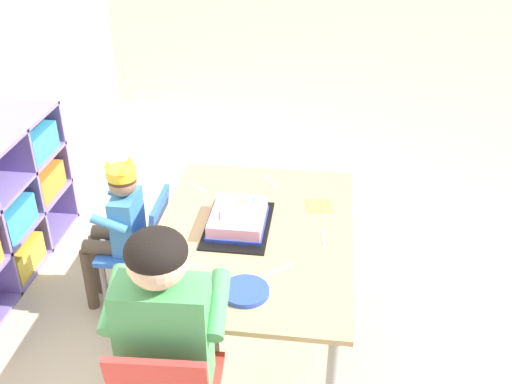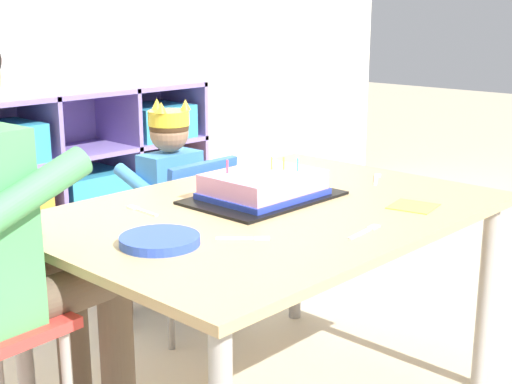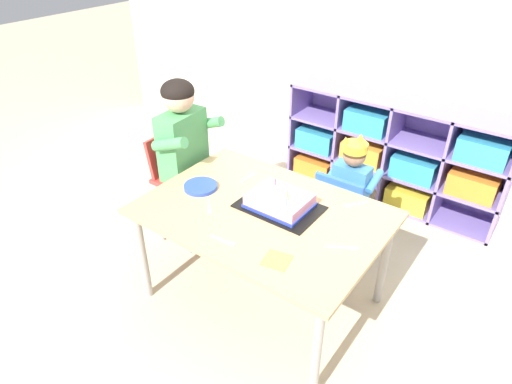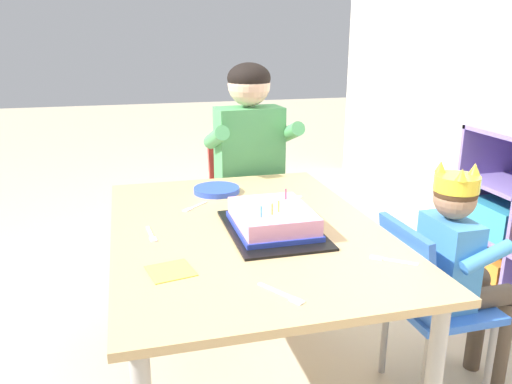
{
  "view_description": "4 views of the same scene",
  "coord_description": "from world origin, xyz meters",
  "px_view_note": "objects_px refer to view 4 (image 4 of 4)",
  "views": [
    {
      "loc": [
        -2.15,
        -0.3,
        2.08
      ],
      "look_at": [
        0.06,
        -0.0,
        0.78
      ],
      "focal_mm": 42.58,
      "sensor_mm": 36.0,
      "label": 1
    },
    {
      "loc": [
        -1.35,
        -1.22,
        1.12
      ],
      "look_at": [
        -0.04,
        0.01,
        0.65
      ],
      "focal_mm": 50.12,
      "sensor_mm": 36.0,
      "label": 2
    },
    {
      "loc": [
        1.07,
        -1.52,
        1.91
      ],
      "look_at": [
        -0.05,
        0.01,
        0.69
      ],
      "focal_mm": 31.67,
      "sensor_mm": 36.0,
      "label": 3
    },
    {
      "loc": [
        1.5,
        -0.36,
        1.2
      ],
      "look_at": [
        -0.02,
        0.04,
        0.72
      ],
      "focal_mm": 35.75,
      "sensor_mm": 36.0,
      "label": 4
    }
  ],
  "objects_px": {
    "classroom_chair_blue": "(427,297)",
    "paper_plate_stack": "(217,190)",
    "classroom_chair_adult_side": "(246,194)",
    "birthday_cake_on_tray": "(273,221)",
    "adult_helper_seated": "(253,156)",
    "child_with_crown": "(459,255)",
    "activity_table": "(247,244)",
    "fork_near_child_seat": "(284,294)",
    "fork_beside_plate_stack": "(390,260)",
    "fork_at_table_front_edge": "(288,198)",
    "fork_by_napkin": "(151,235)",
    "fork_scattered_mid_table": "(194,207)"
  },
  "relations": [
    {
      "from": "classroom_chair_blue",
      "to": "paper_plate_stack",
      "type": "relative_size",
      "value": 3.5
    },
    {
      "from": "classroom_chair_adult_side",
      "to": "birthday_cake_on_tray",
      "type": "bearing_deg",
      "value": -101.33
    },
    {
      "from": "adult_helper_seated",
      "to": "birthday_cake_on_tray",
      "type": "height_order",
      "value": "adult_helper_seated"
    },
    {
      "from": "classroom_chair_blue",
      "to": "child_with_crown",
      "type": "relative_size",
      "value": 0.77
    },
    {
      "from": "activity_table",
      "to": "birthday_cake_on_tray",
      "type": "height_order",
      "value": "birthday_cake_on_tray"
    },
    {
      "from": "activity_table",
      "to": "adult_helper_seated",
      "type": "xyz_separation_m",
      "value": [
        -0.67,
        0.2,
        0.14
      ]
    },
    {
      "from": "fork_near_child_seat",
      "to": "fork_beside_plate_stack",
      "type": "bearing_deg",
      "value": -103.82
    },
    {
      "from": "fork_at_table_front_edge",
      "to": "fork_beside_plate_stack",
      "type": "height_order",
      "value": "same"
    },
    {
      "from": "activity_table",
      "to": "classroom_chair_adult_side",
      "type": "height_order",
      "value": "classroom_chair_adult_side"
    },
    {
      "from": "fork_at_table_front_edge",
      "to": "fork_near_child_seat",
      "type": "height_order",
      "value": "same"
    },
    {
      "from": "fork_at_table_front_edge",
      "to": "fork_by_napkin",
      "type": "relative_size",
      "value": 0.94
    },
    {
      "from": "activity_table",
      "to": "paper_plate_stack",
      "type": "xyz_separation_m",
      "value": [
        -0.4,
        -0.02,
        0.07
      ]
    },
    {
      "from": "adult_helper_seated",
      "to": "child_with_crown",
      "type": "bearing_deg",
      "value": -63.98
    },
    {
      "from": "paper_plate_stack",
      "to": "fork_by_napkin",
      "type": "distance_m",
      "value": 0.48
    },
    {
      "from": "classroom_chair_adult_side",
      "to": "paper_plate_stack",
      "type": "xyz_separation_m",
      "value": [
        0.38,
        -0.21,
        0.15
      ]
    },
    {
      "from": "activity_table",
      "to": "fork_at_table_front_edge",
      "type": "xyz_separation_m",
      "value": [
        -0.26,
        0.23,
        0.06
      ]
    },
    {
      "from": "paper_plate_stack",
      "to": "fork_scattered_mid_table",
      "type": "xyz_separation_m",
      "value": [
        0.16,
        -0.11,
        -0.01
      ]
    },
    {
      "from": "birthday_cake_on_tray",
      "to": "adult_helper_seated",
      "type": "bearing_deg",
      "value": 170.38
    },
    {
      "from": "classroom_chair_adult_side",
      "to": "birthday_cake_on_tray",
      "type": "xyz_separation_m",
      "value": [
        0.83,
        -0.11,
        0.17
      ]
    },
    {
      "from": "fork_beside_plate_stack",
      "to": "fork_near_child_seat",
      "type": "distance_m",
      "value": 0.36
    },
    {
      "from": "birthday_cake_on_tray",
      "to": "fork_near_child_seat",
      "type": "distance_m",
      "value": 0.42
    },
    {
      "from": "classroom_chair_blue",
      "to": "classroom_chair_adult_side",
      "type": "relative_size",
      "value": 0.87
    },
    {
      "from": "birthday_cake_on_tray",
      "to": "classroom_chair_blue",
      "type": "bearing_deg",
      "value": 74.68
    },
    {
      "from": "adult_helper_seated",
      "to": "paper_plate_stack",
      "type": "relative_size",
      "value": 6.02
    },
    {
      "from": "classroom_chair_blue",
      "to": "fork_at_table_front_edge",
      "type": "distance_m",
      "value": 0.61
    },
    {
      "from": "classroom_chair_adult_side",
      "to": "paper_plate_stack",
      "type": "bearing_deg",
      "value": -122.63
    },
    {
      "from": "adult_helper_seated",
      "to": "fork_near_child_seat",
      "type": "xyz_separation_m",
      "value": [
        1.13,
        -0.21,
        -0.07
      ]
    },
    {
      "from": "fork_scattered_mid_table",
      "to": "fork_near_child_seat",
      "type": "xyz_separation_m",
      "value": [
        0.7,
        0.12,
        -0.0
      ]
    },
    {
      "from": "birthday_cake_on_tray",
      "to": "fork_at_table_front_edge",
      "type": "distance_m",
      "value": 0.34
    },
    {
      "from": "classroom_chair_blue",
      "to": "fork_scattered_mid_table",
      "type": "relative_size",
      "value": 6.24
    },
    {
      "from": "child_with_crown",
      "to": "paper_plate_stack",
      "type": "xyz_separation_m",
      "value": [
        -0.58,
        -0.7,
        0.11
      ]
    },
    {
      "from": "classroom_chair_adult_side",
      "to": "adult_helper_seated",
      "type": "height_order",
      "value": "adult_helper_seated"
    },
    {
      "from": "birthday_cake_on_tray",
      "to": "fork_at_table_front_edge",
      "type": "xyz_separation_m",
      "value": [
        -0.31,
        0.15,
        -0.03
      ]
    },
    {
      "from": "adult_helper_seated",
      "to": "classroom_chair_blue",
      "type": "bearing_deg",
      "value": -69.78
    },
    {
      "from": "birthday_cake_on_tray",
      "to": "fork_scattered_mid_table",
      "type": "distance_m",
      "value": 0.36
    },
    {
      "from": "adult_helper_seated",
      "to": "fork_by_napkin",
      "type": "height_order",
      "value": "adult_helper_seated"
    },
    {
      "from": "classroom_chair_adult_side",
      "to": "adult_helper_seated",
      "type": "xyz_separation_m",
      "value": [
        0.11,
        0.01,
        0.21
      ]
    },
    {
      "from": "child_with_crown",
      "to": "fork_by_napkin",
      "type": "relative_size",
      "value": 6.17
    },
    {
      "from": "classroom_chair_adult_side",
      "to": "fork_by_napkin",
      "type": "relative_size",
      "value": 5.44
    },
    {
      "from": "fork_by_napkin",
      "to": "classroom_chair_adult_side",
      "type": "bearing_deg",
      "value": -38.16
    },
    {
      "from": "adult_helper_seated",
      "to": "fork_by_napkin",
      "type": "bearing_deg",
      "value": -130.31
    },
    {
      "from": "paper_plate_stack",
      "to": "fork_at_table_front_edge",
      "type": "bearing_deg",
      "value": 60.75
    },
    {
      "from": "classroom_chair_adult_side",
      "to": "fork_near_child_seat",
      "type": "height_order",
      "value": "classroom_chair_adult_side"
    },
    {
      "from": "classroom_chair_blue",
      "to": "birthday_cake_on_tray",
      "type": "height_order",
      "value": "birthday_cake_on_tray"
    },
    {
      "from": "child_with_crown",
      "to": "fork_near_child_seat",
      "type": "distance_m",
      "value": 0.76
    },
    {
      "from": "activity_table",
      "to": "birthday_cake_on_tray",
      "type": "bearing_deg",
      "value": 55.73
    },
    {
      "from": "classroom_chair_blue",
      "to": "paper_plate_stack",
      "type": "distance_m",
      "value": 0.87
    },
    {
      "from": "fork_near_child_seat",
      "to": "paper_plate_stack",
      "type": "bearing_deg",
      "value": -31.63
    },
    {
      "from": "fork_by_napkin",
      "to": "fork_at_table_front_edge",
      "type": "bearing_deg",
      "value": -70.25
    },
    {
      "from": "adult_helper_seated",
      "to": "fork_at_table_front_edge",
      "type": "xyz_separation_m",
      "value": [
        0.41,
        0.03,
        -0.07
      ]
    }
  ]
}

